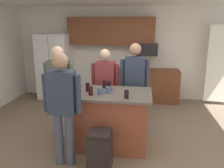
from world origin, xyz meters
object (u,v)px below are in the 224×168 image
object	(u,v)px
microwave_over_range	(147,49)
mug_ceramic_white	(100,91)
person_guest_left	(135,81)
mug_blue_stoneware	(108,90)
person_guest_right	(59,85)
glass_stout_tall	(88,87)
glass_short_whisky	(91,91)
glass_pilsner	(126,94)
tumbler_amber	(109,86)
glass_dark_ale	(105,84)
refrigerator	(55,67)
trash_bin	(100,151)
person_elder_center	(62,103)
kitchen_island	(110,119)
person_host_foreground	(105,83)

from	to	relation	value
microwave_over_range	mug_ceramic_white	bearing A→B (deg)	-105.29
person_guest_left	mug_blue_stoneware	xyz separation A→B (m)	(-0.40, -0.77, 0.01)
microwave_over_range	person_guest_right	size ratio (longest dim) A/B	0.33
glass_stout_tall	glass_short_whisky	distance (m)	0.23
glass_pilsner	tumbler_amber	bearing A→B (deg)	128.66
glass_stout_tall	glass_dark_ale	distance (m)	0.35
glass_dark_ale	mug_blue_stoneware	distance (m)	0.32
refrigerator	person_guest_right	distance (m)	2.44
person_guest_left	mug_blue_stoneware	world-z (taller)	person_guest_left
trash_bin	mug_blue_stoneware	bearing A→B (deg)	88.73
person_elder_center	glass_dark_ale	xyz separation A→B (m)	(0.45, 0.94, 0.05)
glass_pilsner	mug_blue_stoneware	size ratio (longest dim) A/B	1.07
microwave_over_range	trash_bin	size ratio (longest dim) A/B	0.92
refrigerator	glass_short_whisky	distance (m)	3.19
person_elder_center	glass_dark_ale	distance (m)	1.05
microwave_over_range	kitchen_island	size ratio (longest dim) A/B	0.39
person_guest_left	person_guest_right	world-z (taller)	person_guest_left
person_guest_left	glass_pilsner	xyz separation A→B (m)	(-0.08, -1.01, 0.02)
mug_ceramic_white	person_guest_right	bearing A→B (deg)	154.71
microwave_over_range	glass_pilsner	xyz separation A→B (m)	(-0.31, -2.89, -0.41)
kitchen_island	person_elder_center	bearing A→B (deg)	-131.18
kitchen_island	glass_dark_ale	xyz separation A→B (m)	(-0.13, 0.27, 0.56)
microwave_over_range	glass_short_whisky	distance (m)	2.98
refrigerator	mug_blue_stoneware	distance (m)	3.21
person_host_foreground	trash_bin	bearing A→B (deg)	-8.22
microwave_over_range	glass_pilsner	bearing A→B (deg)	-96.16
mug_ceramic_white	mug_blue_stoneware	size ratio (longest dim) A/B	1.01
person_host_foreground	person_elder_center	world-z (taller)	person_elder_center
trash_bin	glass_short_whisky	bearing A→B (deg)	114.55
refrigerator	person_guest_left	xyz separation A→B (m)	(2.37, -1.76, 0.09)
kitchen_island	mug_ceramic_white	xyz separation A→B (m)	(-0.13, -0.13, 0.54)
glass_stout_tall	glass_dark_ale	world-z (taller)	glass_stout_tall
kitchen_island	person_host_foreground	world-z (taller)	person_host_foreground
glass_dark_ale	person_elder_center	bearing A→B (deg)	-115.59
person_guest_left	glass_stout_tall	world-z (taller)	person_guest_left
person_host_foreground	mug_blue_stoneware	size ratio (longest dim) A/B	13.38
person_elder_center	glass_dark_ale	size ratio (longest dim) A/B	11.93
mug_blue_stoneware	glass_dark_ale	bearing A→B (deg)	111.61
glass_pilsner	mug_blue_stoneware	world-z (taller)	glass_pilsner
kitchen_island	trash_bin	size ratio (longest dim) A/B	2.33
glass_short_whisky	kitchen_island	bearing A→B (deg)	33.68
glass_pilsner	trash_bin	distance (m)	0.94
person_guest_right	microwave_over_range	bearing A→B (deg)	71.14
person_guest_left	refrigerator	bearing A→B (deg)	-99.20
person_guest_right	mug_ceramic_white	bearing A→B (deg)	-9.61
microwave_over_range	person_host_foreground	xyz separation A→B (m)	(-0.83, -1.84, -0.51)
person_host_foreground	person_elder_center	distance (m)	1.50
glass_stout_tall	tumbler_amber	bearing A→B (deg)	22.12
person_guest_right	kitchen_island	bearing A→B (deg)	-0.00
glass_dark_ale	mug_ceramic_white	xyz separation A→B (m)	(0.00, -0.40, -0.02)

